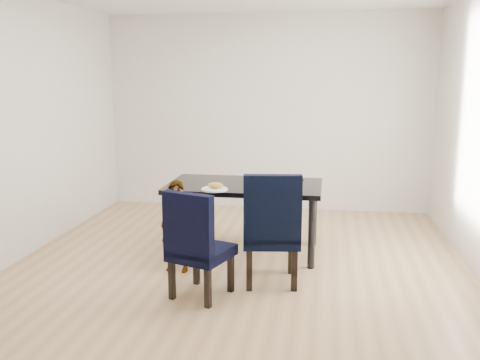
% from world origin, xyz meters
% --- Properties ---
extents(floor, '(4.50, 5.00, 0.01)m').
position_xyz_m(floor, '(0.00, 0.00, -0.01)').
color(floor, tan).
rests_on(floor, ground).
extents(wall_back, '(4.50, 0.01, 2.70)m').
position_xyz_m(wall_back, '(0.00, 2.50, 1.35)').
color(wall_back, silver).
rests_on(wall_back, ground).
extents(wall_front, '(4.50, 0.01, 2.70)m').
position_xyz_m(wall_front, '(0.00, -2.50, 1.35)').
color(wall_front, silver).
rests_on(wall_front, ground).
extents(wall_left, '(0.01, 5.00, 2.70)m').
position_xyz_m(wall_left, '(-2.25, 0.00, 1.35)').
color(wall_left, silver).
rests_on(wall_left, ground).
extents(dining_table, '(1.60, 0.90, 0.75)m').
position_xyz_m(dining_table, '(0.00, 0.50, 0.38)').
color(dining_table, black).
rests_on(dining_table, floor).
extents(chair_left, '(0.58, 0.60, 0.94)m').
position_xyz_m(chair_left, '(-0.19, -0.69, 0.47)').
color(chair_left, black).
rests_on(chair_left, floor).
extents(chair_right, '(0.57, 0.59, 1.04)m').
position_xyz_m(chair_right, '(0.37, -0.28, 0.52)').
color(chair_right, black).
rests_on(chair_right, floor).
extents(child, '(0.34, 0.24, 0.89)m').
position_xyz_m(child, '(-0.56, -0.15, 0.45)').
color(child, '#FF3515').
rests_on(child, floor).
extents(plate, '(0.28, 0.28, 0.01)m').
position_xyz_m(plate, '(-0.25, 0.15, 0.76)').
color(plate, silver).
rests_on(plate, dining_table).
extents(sandwich, '(0.17, 0.13, 0.06)m').
position_xyz_m(sandwich, '(-0.24, 0.16, 0.80)').
color(sandwich, '#AD813E').
rests_on(sandwich, plate).
extents(laptop, '(0.36, 0.24, 0.03)m').
position_xyz_m(laptop, '(0.39, 0.72, 0.76)').
color(laptop, black).
rests_on(laptop, dining_table).
extents(cable_tangle, '(0.14, 0.14, 0.01)m').
position_xyz_m(cable_tangle, '(0.34, 0.75, 0.75)').
color(cable_tangle, black).
rests_on(cable_tangle, dining_table).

